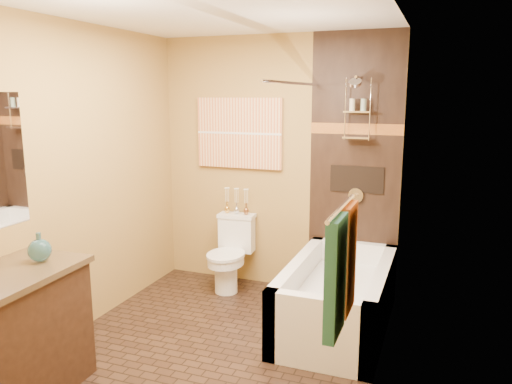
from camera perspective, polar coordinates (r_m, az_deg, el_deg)
The scene contains 22 objects.
floor at distance 4.01m, azimuth -4.96°, elevation -17.74°, with size 3.00×3.00×0.00m, color black.
wall_left at distance 4.24m, azimuth -20.01°, elevation 1.16°, with size 0.02×3.00×2.50m, color olive.
wall_right at distance 3.25m, azimuth 14.11°, elevation -1.40°, with size 0.02×3.00×2.50m, color olive.
wall_back at distance 4.95m, azimuth 2.36°, elevation 3.18°, with size 2.40×0.02×2.50m, color olive.
wall_front at distance 2.37m, azimuth -21.51°, elevation -6.48°, with size 2.40×0.02×2.50m, color olive.
ceiling at distance 3.56m, azimuth -5.67°, elevation 20.20°, with size 3.00×3.00×0.00m, color silver.
alcove_tile_back at distance 4.76m, azimuth 11.21°, elevation 2.64°, with size 0.85×0.01×2.50m, color black.
alcove_tile_right at distance 3.98m, azimuth 15.25°, elevation 0.82°, with size 0.01×1.50×2.50m, color black.
mosaic_band_back at distance 4.71m, azimuth 11.35°, elevation 7.08°, with size 0.85×0.01×0.10m, color brown.
mosaic_band_right at distance 3.93m, azimuth 15.38°, elevation 6.14°, with size 0.01×1.50×0.10m, color brown.
alcove_niche at distance 4.76m, azimuth 11.44°, elevation 1.42°, with size 0.50×0.01×0.25m, color black.
shower_fixtures at distance 4.60m, azimuth 11.47°, elevation 7.56°, with size 0.24×0.33×1.16m.
curtain_rod at distance 4.07m, azimuth 4.47°, elevation 12.29°, with size 0.03×0.03×1.55m, color silver.
towel_bar at distance 2.20m, azimuth 9.72°, elevation -1.81°, with size 0.02×0.02×0.55m, color silver.
towel_teal at distance 2.15m, azimuth 9.06°, elevation -9.59°, with size 0.05×0.22×0.52m, color #1B525B.
towel_rust at distance 2.39m, azimuth 10.36°, elevation -7.48°, with size 0.05×0.22×0.52m, color brown.
sunset_painting at distance 5.03m, azimuth -1.92°, elevation 6.74°, with size 0.90×0.04×0.70m, color #D36031.
bathtub at distance 4.33m, azimuth 9.31°, elevation -12.34°, with size 0.80×1.50×0.55m.
toilet at distance 5.04m, azimuth -2.94°, elevation -6.96°, with size 0.38×0.56×0.73m.
vanity at distance 3.61m, azimuth -26.34°, elevation -14.71°, with size 0.63×0.99×0.86m.
teal_bottle at distance 3.56m, azimuth -23.52°, elevation -5.81°, with size 0.15×0.15×0.24m, color #215865, non-canonical shape.
bud_vases at distance 5.05m, azimuth -2.24°, elevation -0.96°, with size 0.26×0.06×0.26m.
Camera 1 is at (1.55, -3.15, 1.94)m, focal length 35.00 mm.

